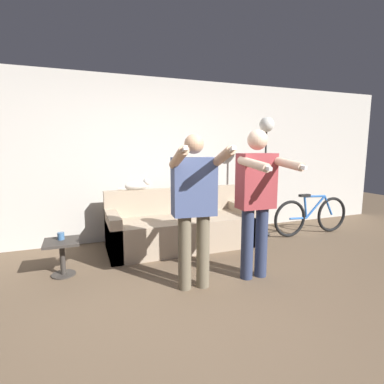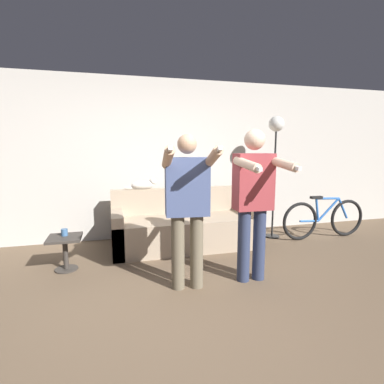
# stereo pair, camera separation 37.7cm
# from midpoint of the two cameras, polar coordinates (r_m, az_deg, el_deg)

# --- Properties ---
(ground_plane) EXTENTS (16.00, 16.00, 0.00)m
(ground_plane) POSITION_cam_midpoint_polar(r_m,az_deg,el_deg) (2.96, -3.03, -21.88)
(ground_plane) COLOR brown
(wall_back) EXTENTS (10.00, 0.05, 2.60)m
(wall_back) POSITION_cam_midpoint_polar(r_m,az_deg,el_deg) (4.97, -11.97, 6.07)
(wall_back) COLOR beige
(wall_back) RESTS_ON ground_plane
(couch) EXTENTS (2.18, 0.87, 0.86)m
(couch) POSITION_cam_midpoint_polar(r_m,az_deg,el_deg) (4.58, -4.47, -6.86)
(couch) COLOR tan
(couch) RESTS_ON ground_plane
(person_left) EXTENTS (0.57, 0.69, 1.63)m
(person_left) POSITION_cam_midpoint_polar(r_m,az_deg,el_deg) (3.07, -3.05, -1.81)
(person_left) COLOR #6B604C
(person_left) RESTS_ON ground_plane
(person_right) EXTENTS (0.49, 0.68, 1.69)m
(person_right) POSITION_cam_midpoint_polar(r_m,az_deg,el_deg) (3.37, 9.14, -0.53)
(person_right) COLOR #2D3856
(person_right) RESTS_ON ground_plane
(cat) EXTENTS (0.50, 0.12, 0.17)m
(cat) POSITION_cam_midpoint_polar(r_m,az_deg,el_deg) (4.65, -12.54, 1.32)
(cat) COLOR silver
(cat) RESTS_ON couch
(floor_lamp) EXTENTS (0.25, 0.25, 1.99)m
(floor_lamp) POSITION_cam_midpoint_polar(r_m,az_deg,el_deg) (5.12, 11.90, 10.00)
(floor_lamp) COLOR black
(floor_lamp) RESTS_ON ground_plane
(side_table) EXTENTS (0.39, 0.39, 0.42)m
(side_table) POSITION_cam_midpoint_polar(r_m,az_deg,el_deg) (3.95, -26.12, -10.08)
(side_table) COLOR #38332D
(side_table) RESTS_ON ground_plane
(cup) EXTENTS (0.08, 0.08, 0.08)m
(cup) POSITION_cam_midpoint_polar(r_m,az_deg,el_deg) (3.95, -26.28, -7.57)
(cup) COLOR #3D6693
(cup) RESTS_ON side_table
(bicycle) EXTENTS (1.53, 0.07, 0.71)m
(bicycle) POSITION_cam_midpoint_polar(r_m,az_deg,el_deg) (5.50, 20.00, -4.27)
(bicycle) COLOR black
(bicycle) RESTS_ON ground_plane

